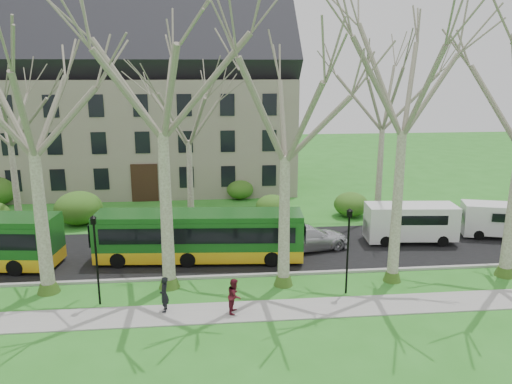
# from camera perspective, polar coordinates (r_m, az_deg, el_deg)

# --- Properties ---
(ground) EXTENTS (120.00, 120.00, 0.00)m
(ground) POSITION_cam_1_polar(r_m,az_deg,el_deg) (25.85, -3.56, -11.07)
(ground) COLOR #2C7A23
(ground) RESTS_ON ground
(sidewalk) EXTENTS (70.00, 2.00, 0.06)m
(sidewalk) POSITION_cam_1_polar(r_m,az_deg,el_deg) (23.60, -3.31, -13.56)
(sidewalk) COLOR gray
(sidewalk) RESTS_ON ground
(road) EXTENTS (80.00, 8.00, 0.06)m
(road) POSITION_cam_1_polar(r_m,az_deg,el_deg) (30.91, -3.96, -6.71)
(road) COLOR black
(road) RESTS_ON ground
(curb) EXTENTS (80.00, 0.25, 0.14)m
(curb) POSITION_cam_1_polar(r_m,az_deg,el_deg) (27.19, -3.68, -9.60)
(curb) COLOR #A5A39E
(curb) RESTS_ON ground
(building) EXTENTS (26.50, 12.20, 16.00)m
(building) POSITION_cam_1_polar(r_m,az_deg,el_deg) (47.79, -12.18, 10.24)
(building) COLOR gray
(building) RESTS_ON ground
(tree_row_verge) EXTENTS (49.00, 7.00, 14.00)m
(tree_row_verge) POSITION_cam_1_polar(r_m,az_deg,el_deg) (24.05, -3.83, 4.54)
(tree_row_verge) COLOR gray
(tree_row_verge) RESTS_ON ground
(tree_row_far) EXTENTS (33.00, 7.00, 12.00)m
(tree_row_far) POSITION_cam_1_polar(r_m,az_deg,el_deg) (34.77, -6.62, 5.73)
(tree_row_far) COLOR gray
(tree_row_far) RESTS_ON ground
(lamp_row) EXTENTS (36.22, 0.22, 4.30)m
(lamp_row) POSITION_cam_1_polar(r_m,az_deg,el_deg) (23.93, -3.55, -6.49)
(lamp_row) COLOR black
(lamp_row) RESTS_ON ground
(hedges) EXTENTS (30.60, 8.60, 2.00)m
(hedges) POSITION_cam_1_polar(r_m,az_deg,el_deg) (38.91, -11.27, -1.09)
(hedges) COLOR #254B15
(hedges) RESTS_ON ground
(bus_follow) EXTENTS (11.94, 3.36, 2.95)m
(bus_follow) POSITION_cam_1_polar(r_m,az_deg,el_deg) (29.07, -6.47, -4.98)
(bus_follow) COLOR #164F18
(bus_follow) RESTS_ON road
(sedan) EXTENTS (5.45, 3.16, 1.49)m
(sedan) POSITION_cam_1_polar(r_m,az_deg,el_deg) (30.95, 5.94, -5.20)
(sedan) COLOR silver
(sedan) RESTS_ON road
(van_a) EXTENTS (5.77, 2.52, 2.45)m
(van_a) POSITION_cam_1_polar(r_m,az_deg,el_deg) (33.41, 17.24, -3.45)
(van_a) COLOR silver
(van_a) RESTS_ON road
(van_b) EXTENTS (5.45, 3.22, 2.24)m
(van_b) POSITION_cam_1_polar(r_m,az_deg,el_deg) (36.61, 26.42, -2.97)
(van_b) COLOR silver
(van_b) RESTS_ON road
(pedestrian_a) EXTENTS (0.43, 0.63, 1.66)m
(pedestrian_a) POSITION_cam_1_polar(r_m,az_deg,el_deg) (23.62, -10.45, -11.43)
(pedestrian_a) COLOR black
(pedestrian_a) RESTS_ON sidewalk
(pedestrian_b) EXTENTS (0.79, 0.92, 1.63)m
(pedestrian_b) POSITION_cam_1_polar(r_m,az_deg,el_deg) (23.18, -2.47, -11.74)
(pedestrian_b) COLOR maroon
(pedestrian_b) RESTS_ON sidewalk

